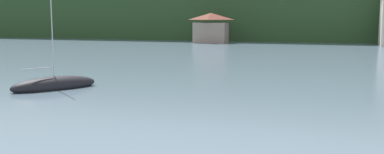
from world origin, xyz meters
The scene contains 3 objects.
wooded_hillside centered at (16.62, 148.10, 6.99)m, with size 352.00×70.23×46.88m.
shore_building_west centered at (-16.07, 100.84, 2.79)m, with size 6.56×3.90×5.74m.
sailboat_mid_1 centered at (-12.51, 44.03, 0.30)m, with size 4.85×6.02×8.79m.
Camera 1 is at (6.35, 16.58, 5.22)m, focal length 42.16 mm.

